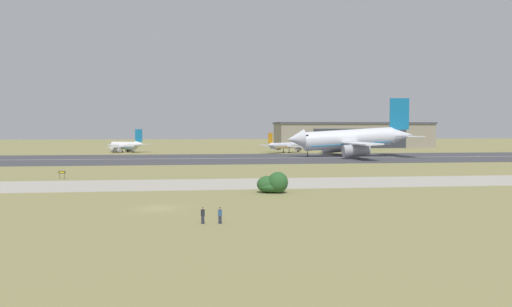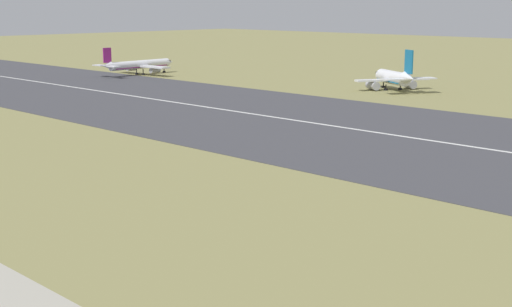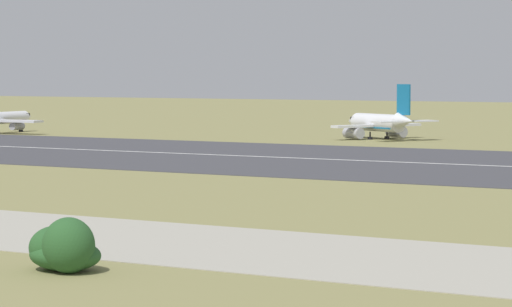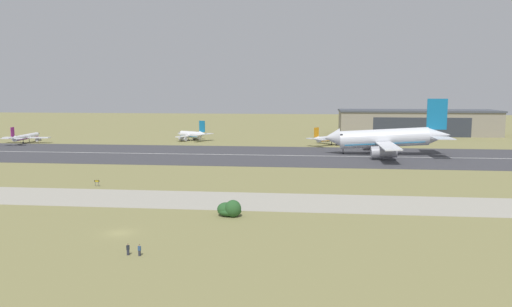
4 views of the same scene
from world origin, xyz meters
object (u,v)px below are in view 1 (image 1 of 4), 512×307
object	(u,v)px
runway_sign	(62,173)
airplane_landing	(350,140)
airplane_parked_centre	(125,146)
airplane_parked_east	(286,146)
spectator_right	(220,215)
spectator_left	(203,215)
shrub_clump	(273,184)

from	to	relation	value
runway_sign	airplane_landing	bearing A→B (deg)	40.83
airplane_parked_centre	airplane_parked_east	world-z (taller)	airplane_parked_centre
airplane_parked_centre	spectator_right	size ratio (longest dim) A/B	11.15
airplane_landing	spectator_right	size ratio (longest dim) A/B	32.82
airplane_parked_centre	spectator_left	distance (m)	159.57
airplane_parked_east	shrub_clump	size ratio (longest dim) A/B	4.58
airplane_landing	shrub_clump	bearing A→B (deg)	-114.11
spectator_left	spectator_right	size ratio (longest dim) A/B	1.01
runway_sign	airplane_parked_centre	bearing A→B (deg)	91.50
spectator_left	runway_sign	bearing A→B (deg)	118.24
spectator_right	airplane_parked_east	bearing A→B (deg)	76.92
airplane_parked_east	spectator_right	bearing A→B (deg)	-103.08
airplane_parked_east	spectator_left	size ratio (longest dim) A/B	12.48
shrub_clump	spectator_left	world-z (taller)	shrub_clump
runway_sign	spectator_right	xyz separation A→B (m)	(27.54, -48.21, -0.27)
airplane_parked_centre	shrub_clump	xyz separation A→B (m)	(39.49, -133.77, -1.43)
shrub_clump	spectator_left	xyz separation A→B (m)	(-10.83, -23.19, -0.38)
airplane_landing	spectator_left	size ratio (longest dim) A/B	32.52
spectator_right	shrub_clump	bearing A→B (deg)	68.70
airplane_landing	shrub_clump	distance (m)	101.07
airplane_landing	spectator_left	world-z (taller)	airplane_landing
airplane_landing	shrub_clump	world-z (taller)	airplane_landing
airplane_landing	spectator_right	distance (m)	126.08
airplane_parked_east	runway_sign	xyz separation A→B (m)	(-61.16, -96.51, -1.71)
shrub_clump	spectator_left	size ratio (longest dim) A/B	2.73
airplane_landing	airplane_parked_centre	world-z (taller)	airplane_landing
shrub_clump	runway_sign	size ratio (longest dim) A/B	2.98
airplane_landing	runway_sign	world-z (taller)	airplane_landing
airplane_landing	spectator_left	bearing A→B (deg)	-114.29
shrub_clump	runway_sign	xyz separation A→B (m)	(-36.64, 24.87, -0.12)
airplane_parked_east	spectator_right	size ratio (longest dim) A/B	12.60
airplane_parked_centre	spectator_right	xyz separation A→B (m)	(30.40, -157.11, -1.82)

